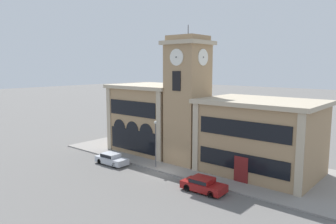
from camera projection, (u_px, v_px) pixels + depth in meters
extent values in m
plane|color=#605E5B|center=(161.00, 173.00, 35.97)|extent=(300.00, 300.00, 0.00)
cube|color=gray|center=(195.00, 159.00, 40.84)|extent=(36.45, 12.96, 0.15)
cube|color=#9E7F5B|center=(188.00, 105.00, 38.57)|extent=(4.11, 4.11, 14.01)
cube|color=tan|center=(188.00, 43.00, 37.56)|extent=(4.81, 4.81, 0.45)
cube|color=#9E7F5B|center=(188.00, 38.00, 37.49)|extent=(3.78, 3.78, 0.60)
cylinder|color=#4C4C51|center=(188.00, 30.00, 37.36)|extent=(0.10, 0.10, 1.20)
cylinder|color=silver|center=(177.00, 57.00, 36.20)|extent=(1.86, 0.10, 1.86)
cylinder|color=black|center=(176.00, 57.00, 36.15)|extent=(0.15, 0.04, 0.15)
cylinder|color=silver|center=(203.00, 57.00, 36.44)|extent=(0.10, 1.86, 1.86)
cylinder|color=black|center=(204.00, 57.00, 36.39)|extent=(0.04, 0.15, 0.15)
cube|color=black|center=(176.00, 81.00, 36.58)|extent=(1.15, 0.10, 2.20)
cube|color=#9E7F5B|center=(154.00, 119.00, 45.21)|extent=(9.93, 8.28, 8.66)
cube|color=tan|center=(154.00, 86.00, 44.58)|extent=(10.63, 8.98, 0.45)
cube|color=tan|center=(109.00, 119.00, 45.01)|extent=(0.70, 0.16, 8.66)
cube|color=tan|center=(159.00, 127.00, 39.08)|extent=(0.70, 0.16, 8.66)
cube|color=black|center=(132.00, 108.00, 41.80)|extent=(8.14, 0.10, 1.91)
cube|color=black|center=(132.00, 140.00, 42.38)|extent=(7.94, 0.10, 2.77)
cylinder|color=black|center=(119.00, 127.00, 43.77)|extent=(2.18, 0.06, 2.18)
cylinder|color=black|center=(132.00, 130.00, 42.18)|extent=(2.18, 0.06, 2.18)
cylinder|color=black|center=(146.00, 132.00, 40.58)|extent=(2.18, 0.06, 2.18)
cube|color=#9E7F5B|center=(260.00, 139.00, 35.26)|extent=(11.87, 8.28, 7.63)
cube|color=tan|center=(262.00, 102.00, 34.69)|extent=(12.57, 8.98, 0.45)
cube|color=tan|center=(195.00, 138.00, 35.68)|extent=(0.70, 0.16, 7.63)
cube|color=tan|center=(300.00, 156.00, 28.51)|extent=(0.70, 0.16, 7.63)
cube|color=black|center=(242.00, 129.00, 31.88)|extent=(9.73, 0.10, 1.68)
cube|color=maroon|center=(241.00, 170.00, 32.44)|extent=(1.50, 0.12, 2.75)
cube|color=black|center=(241.00, 162.00, 32.33)|extent=(9.73, 0.10, 1.71)
cube|color=#B2B7C1|center=(112.00, 160.00, 38.87)|extent=(4.23, 1.88, 0.70)
cube|color=#B2B7C1|center=(111.00, 155.00, 38.89)|extent=(2.06, 1.63, 0.47)
cube|color=black|center=(111.00, 155.00, 38.89)|extent=(1.98, 1.67, 0.35)
cylinder|color=black|center=(124.00, 162.00, 38.69)|extent=(0.64, 0.24, 0.64)
cylinder|color=black|center=(114.00, 165.00, 37.51)|extent=(0.64, 0.24, 0.64)
cylinder|color=black|center=(109.00, 159.00, 40.28)|extent=(0.64, 0.24, 0.64)
cylinder|color=black|center=(100.00, 161.00, 39.10)|extent=(0.64, 0.24, 0.64)
cube|color=maroon|center=(204.00, 186.00, 30.41)|extent=(4.22, 2.02, 0.70)
cube|color=maroon|center=(202.00, 180.00, 30.43)|extent=(2.05, 1.76, 0.45)
cube|color=black|center=(202.00, 180.00, 30.43)|extent=(1.97, 1.79, 0.34)
cylinder|color=black|center=(220.00, 189.00, 30.29)|extent=(0.69, 0.24, 0.68)
cylinder|color=black|center=(211.00, 194.00, 29.00)|extent=(0.69, 0.24, 0.68)
cylinder|color=black|center=(197.00, 183.00, 31.88)|extent=(0.69, 0.24, 0.68)
cylinder|color=black|center=(187.00, 188.00, 30.59)|extent=(0.69, 0.24, 0.68)
cylinder|color=#4C4C51|center=(156.00, 146.00, 37.02)|extent=(0.12, 0.12, 5.02)
sphere|color=silver|center=(156.00, 122.00, 36.65)|extent=(0.36, 0.36, 0.36)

